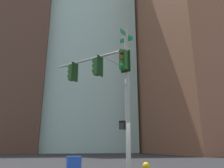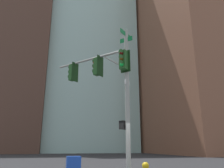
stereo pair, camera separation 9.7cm
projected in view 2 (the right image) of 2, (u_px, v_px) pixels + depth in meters
The scene contains 5 objects.
signal_pole_assembly at pixel (108, 78), 11.63m from camera, with size 4.12×3.80×7.44m.
building_brick_nearside at pixel (188, 30), 51.52m from camera, with size 25.39×16.71×55.69m, color brown.
building_brick_midblock at pixel (21, 67), 56.53m from camera, with size 17.80×14.04×42.39m, color #4C3328.
building_glass_tower at pixel (86, 51), 67.53m from camera, with size 23.43×24.85×59.92m, color #9EC6C1.
building_brick_farside at pixel (46, 83), 66.15m from camera, with size 19.13×16.38×39.66m, color brown.
Camera 2 is at (9.56, -2.82, 1.42)m, focal length 35.12 mm.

